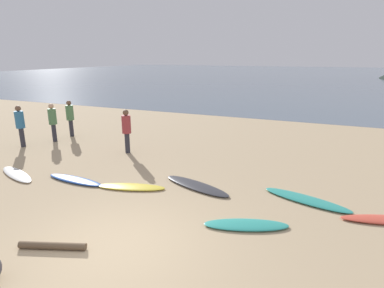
{
  "coord_description": "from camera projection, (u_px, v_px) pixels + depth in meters",
  "views": [
    {
      "loc": [
        3.57,
        -4.46,
        3.71
      ],
      "look_at": [
        -0.77,
        5.74,
        0.6
      ],
      "focal_mm": 29.55,
      "sensor_mm": 36.0,
      "label": 1
    }
  ],
  "objects": [
    {
      "name": "person_3",
      "position": [
        20.0,
        123.0,
        13.07
      ],
      "size": [
        0.35,
        0.35,
        1.74
      ],
      "rotation": [
        0.0,
        0.0,
        0.09
      ],
      "color": "#2D2D38",
      "rests_on": "ground"
    },
    {
      "name": "ocean_water",
      "position": [
        310.0,
        75.0,
        63.39
      ],
      "size": [
        140.0,
        100.0,
        0.01
      ],
      "primitive_type": "cube",
      "color": "slate",
      "rests_on": "ground"
    },
    {
      "name": "surfboard_5",
      "position": [
        246.0,
        225.0,
        7.1
      ],
      "size": [
        1.98,
        1.19,
        0.08
      ],
      "primitive_type": "ellipsoid",
      "rotation": [
        0.0,
        0.0,
        0.36
      ],
      "color": "teal",
      "rests_on": "ground"
    },
    {
      "name": "driftwood_log",
      "position": [
        52.0,
        246.0,
        6.27
      ],
      "size": [
        1.32,
        0.59,
        0.14
      ],
      "primitive_type": "cylinder",
      "rotation": [
        0.0,
        1.57,
        0.34
      ],
      "color": "brown",
      "rests_on": "ground"
    },
    {
      "name": "surfboard_2",
      "position": [
        75.0,
        180.0,
        9.66
      ],
      "size": [
        2.09,
        0.57,
        0.09
      ],
      "primitive_type": "ellipsoid",
      "rotation": [
        0.0,
        0.0,
        -0.06
      ],
      "color": "#1E479E",
      "rests_on": "ground"
    },
    {
      "name": "surfboard_3",
      "position": [
        131.0,
        187.0,
        9.16
      ],
      "size": [
        2.08,
        1.07,
        0.08
      ],
      "primitive_type": "ellipsoid",
      "rotation": [
        0.0,
        0.0,
        0.29
      ],
      "color": "yellow",
      "rests_on": "ground"
    },
    {
      "name": "person_2",
      "position": [
        53.0,
        119.0,
        13.9
      ],
      "size": [
        0.34,
        0.34,
        1.69
      ],
      "rotation": [
        0.0,
        0.0,
        4.5
      ],
      "color": "#2D2D38",
      "rests_on": "ground"
    },
    {
      "name": "person_0",
      "position": [
        70.0,
        115.0,
        14.8
      ],
      "size": [
        0.34,
        0.34,
        1.7
      ],
      "rotation": [
        0.0,
        0.0,
        4.61
      ],
      "color": "#2D2D38",
      "rests_on": "ground"
    },
    {
      "name": "person_1",
      "position": [
        126.0,
        128.0,
        12.24
      ],
      "size": [
        0.35,
        0.35,
        1.72
      ],
      "rotation": [
        0.0,
        0.0,
        2.11
      ],
      "color": "#2D2D38",
      "rests_on": "ground"
    },
    {
      "name": "surfboard_4",
      "position": [
        196.0,
        186.0,
        9.23
      ],
      "size": [
        2.37,
        1.28,
        0.09
      ],
      "primitive_type": "ellipsoid",
      "rotation": [
        0.0,
        0.0,
        -0.33
      ],
      "color": "#333338",
      "rests_on": "ground"
    },
    {
      "name": "surfboard_6",
      "position": [
        306.0,
        200.0,
        8.34
      ],
      "size": [
        2.38,
        1.2,
        0.09
      ],
      "primitive_type": "ellipsoid",
      "rotation": [
        0.0,
        0.0,
        -0.29
      ],
      "color": "teal",
      "rests_on": "ground"
    },
    {
      "name": "surfboard_1",
      "position": [
        17.0,
        174.0,
        10.14
      ],
      "size": [
        2.08,
        1.15,
        0.08
      ],
      "primitive_type": "ellipsoid",
      "rotation": [
        0.0,
        0.0,
        -0.35
      ],
      "color": "white",
      "rests_on": "ground"
    },
    {
      "name": "ground_plane",
      "position": [
        241.0,
        138.0,
        15.19
      ],
      "size": [
        120.0,
        120.0,
        0.2
      ],
      "primitive_type": "cube",
      "color": "tan",
      "rests_on": "ground"
    }
  ]
}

